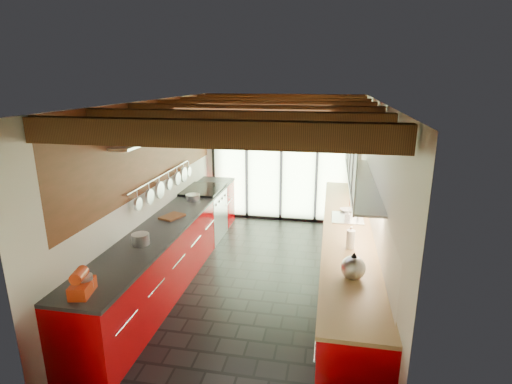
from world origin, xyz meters
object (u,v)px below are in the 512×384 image
stand_mixer (82,284)px  kettle (353,266)px  paper_towel (350,240)px  soap_bottle (348,216)px  bowl (347,210)px

stand_mixer → kettle: kettle is taller
kettle → paper_towel: bearing=90.0°
kettle → soap_bottle: bearing=90.0°
stand_mixer → bowl: (2.54, 2.94, -0.08)m
soap_bottle → bowl: soap_bottle is taller
kettle → paper_towel: kettle is taller
soap_bottle → bowl: bearing=90.0°
bowl → soap_bottle: bearing=-90.0°
stand_mixer → soap_bottle: (2.54, 2.53, -0.02)m
stand_mixer → kettle: 2.66m
paper_towel → kettle: bearing=-90.0°
stand_mixer → soap_bottle: 3.59m
kettle → bowl: kettle is taller
soap_bottle → paper_towel: bearing=-90.0°
stand_mixer → kettle: (2.54, 0.80, 0.02)m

